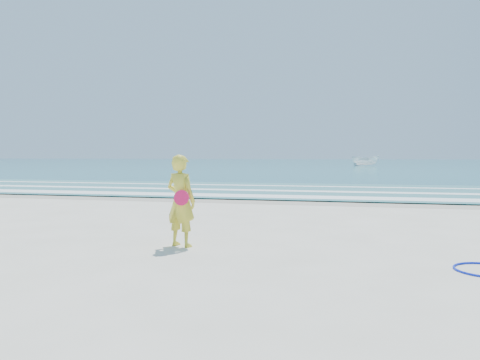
# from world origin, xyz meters

# --- Properties ---
(ground) EXTENTS (400.00, 400.00, 0.00)m
(ground) POSITION_xyz_m (0.00, 0.00, 0.00)
(ground) COLOR silver
(ground) RESTS_ON ground
(wet_sand) EXTENTS (400.00, 2.40, 0.00)m
(wet_sand) POSITION_xyz_m (0.00, 9.00, 0.00)
(wet_sand) COLOR #B2A893
(wet_sand) RESTS_ON ground
(ocean) EXTENTS (400.00, 190.00, 0.04)m
(ocean) POSITION_xyz_m (0.00, 105.00, 0.02)
(ocean) COLOR #19727F
(ocean) RESTS_ON ground
(shallow) EXTENTS (400.00, 10.00, 0.01)m
(shallow) POSITION_xyz_m (0.00, 14.00, 0.04)
(shallow) COLOR #59B7AD
(shallow) RESTS_ON ocean
(foam_near) EXTENTS (400.00, 1.40, 0.01)m
(foam_near) POSITION_xyz_m (0.00, 10.30, 0.05)
(foam_near) COLOR white
(foam_near) RESTS_ON shallow
(foam_mid) EXTENTS (400.00, 0.90, 0.01)m
(foam_mid) POSITION_xyz_m (0.00, 13.20, 0.05)
(foam_mid) COLOR white
(foam_mid) RESTS_ON shallow
(foam_far) EXTENTS (400.00, 0.60, 0.01)m
(foam_far) POSITION_xyz_m (0.00, 16.50, 0.05)
(foam_far) COLOR white
(foam_far) RESTS_ON shallow
(boat) EXTENTS (4.36, 2.31, 1.60)m
(boat) POSITION_xyz_m (4.43, 67.11, 0.84)
(boat) COLOR white
(boat) RESTS_ON ocean
(woman) EXTENTS (0.69, 0.56, 1.63)m
(woman) POSITION_xyz_m (-0.26, 0.44, 0.81)
(woman) COLOR yellow
(woman) RESTS_ON ground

